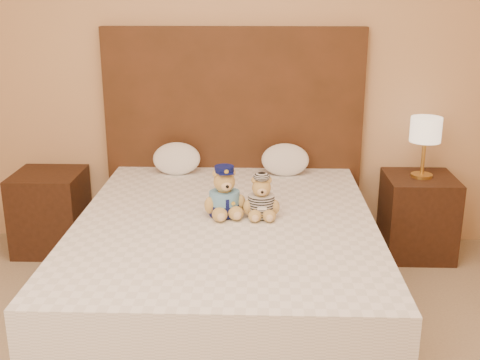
{
  "coord_description": "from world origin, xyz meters",
  "views": [
    {
      "loc": [
        0.18,
        -1.82,
        1.73
      ],
      "look_at": [
        0.07,
        1.45,
        0.69
      ],
      "focal_mm": 45.0,
      "sensor_mm": 36.0,
      "label": 1
    }
  ],
  "objects_px": {
    "nightstand_right": "(418,216)",
    "lamp": "(426,133)",
    "pillow_left": "(177,157)",
    "pillow_right": "(285,158)",
    "bed": "(226,265)",
    "nightstand_left": "(51,211)",
    "teddy_police": "(224,191)",
    "teddy_prisoner": "(261,197)"
  },
  "relations": [
    {
      "from": "teddy_police",
      "to": "pillow_right",
      "type": "relative_size",
      "value": 0.88
    },
    {
      "from": "teddy_prisoner",
      "to": "bed",
      "type": "bearing_deg",
      "value": -173.72
    },
    {
      "from": "lamp",
      "to": "pillow_right",
      "type": "bearing_deg",
      "value": 178.09
    },
    {
      "from": "bed",
      "to": "pillow_left",
      "type": "height_order",
      "value": "pillow_left"
    },
    {
      "from": "nightstand_left",
      "to": "nightstand_right",
      "type": "relative_size",
      "value": 1.0
    },
    {
      "from": "teddy_police",
      "to": "lamp",
      "type": "bearing_deg",
      "value": 14.89
    },
    {
      "from": "pillow_right",
      "to": "nightstand_left",
      "type": "bearing_deg",
      "value": -178.93
    },
    {
      "from": "pillow_left",
      "to": "pillow_right",
      "type": "relative_size",
      "value": 1.01
    },
    {
      "from": "pillow_left",
      "to": "bed",
      "type": "bearing_deg",
      "value": -65.8
    },
    {
      "from": "nightstand_left",
      "to": "teddy_prisoner",
      "type": "distance_m",
      "value": 1.68
    },
    {
      "from": "nightstand_left",
      "to": "teddy_prisoner",
      "type": "bearing_deg",
      "value": -27.98
    },
    {
      "from": "nightstand_right",
      "to": "pillow_left",
      "type": "height_order",
      "value": "pillow_left"
    },
    {
      "from": "bed",
      "to": "teddy_police",
      "type": "height_order",
      "value": "teddy_police"
    },
    {
      "from": "pillow_right",
      "to": "nightstand_right",
      "type": "bearing_deg",
      "value": -1.91
    },
    {
      "from": "pillow_right",
      "to": "teddy_police",
      "type": "bearing_deg",
      "value": -114.76
    },
    {
      "from": "nightstand_right",
      "to": "teddy_police",
      "type": "distance_m",
      "value": 1.52
    },
    {
      "from": "lamp",
      "to": "bed",
      "type": "bearing_deg",
      "value": -147.38
    },
    {
      "from": "teddy_police",
      "to": "pillow_left",
      "type": "xyz_separation_m",
      "value": [
        -0.37,
        0.78,
        -0.03
      ]
    },
    {
      "from": "lamp",
      "to": "pillow_left",
      "type": "bearing_deg",
      "value": 178.94
    },
    {
      "from": "nightstand_right",
      "to": "teddy_prisoner",
      "type": "distance_m",
      "value": 1.36
    },
    {
      "from": "nightstand_right",
      "to": "teddy_prisoner",
      "type": "xyz_separation_m",
      "value": [
        -1.06,
        -0.77,
        0.39
      ]
    },
    {
      "from": "nightstand_right",
      "to": "pillow_right",
      "type": "xyz_separation_m",
      "value": [
        -0.9,
        0.03,
        0.39
      ]
    },
    {
      "from": "bed",
      "to": "teddy_police",
      "type": "relative_size",
      "value": 7.21
    },
    {
      "from": "nightstand_left",
      "to": "lamp",
      "type": "height_order",
      "value": "lamp"
    },
    {
      "from": "bed",
      "to": "nightstand_right",
      "type": "xyz_separation_m",
      "value": [
        1.25,
        0.8,
        -0.0
      ]
    },
    {
      "from": "bed",
      "to": "lamp",
      "type": "distance_m",
      "value": 1.59
    },
    {
      "from": "nightstand_left",
      "to": "nightstand_right",
      "type": "xyz_separation_m",
      "value": [
        2.5,
        0.0,
        0.0
      ]
    },
    {
      "from": "teddy_prisoner",
      "to": "pillow_left",
      "type": "relative_size",
      "value": 0.73
    },
    {
      "from": "bed",
      "to": "nightstand_right",
      "type": "relative_size",
      "value": 3.64
    },
    {
      "from": "bed",
      "to": "teddy_police",
      "type": "bearing_deg",
      "value": 98.23
    },
    {
      "from": "nightstand_left",
      "to": "bed",
      "type": "bearing_deg",
      "value": -32.62
    },
    {
      "from": "nightstand_left",
      "to": "nightstand_right",
      "type": "distance_m",
      "value": 2.5
    },
    {
      "from": "nightstand_left",
      "to": "teddy_police",
      "type": "bearing_deg",
      "value": -31.06
    },
    {
      "from": "bed",
      "to": "nightstand_left",
      "type": "xyz_separation_m",
      "value": [
        -1.25,
        0.8,
        -0.0
      ]
    },
    {
      "from": "pillow_left",
      "to": "nightstand_right",
      "type": "bearing_deg",
      "value": -1.06
    },
    {
      "from": "lamp",
      "to": "pillow_left",
      "type": "xyz_separation_m",
      "value": [
        -1.62,
        0.03,
        -0.19
      ]
    },
    {
      "from": "teddy_police",
      "to": "teddy_prisoner",
      "type": "relative_size",
      "value": 1.19
    },
    {
      "from": "nightstand_right",
      "to": "lamp",
      "type": "height_order",
      "value": "lamp"
    },
    {
      "from": "lamp",
      "to": "pillow_right",
      "type": "xyz_separation_m",
      "value": [
        -0.9,
        0.03,
        -0.19
      ]
    },
    {
      "from": "pillow_left",
      "to": "pillow_right",
      "type": "xyz_separation_m",
      "value": [
        0.72,
        0.0,
        -0.0
      ]
    },
    {
      "from": "teddy_prisoner",
      "to": "lamp",
      "type": "bearing_deg",
      "value": 32.32
    },
    {
      "from": "nightstand_left",
      "to": "pillow_left",
      "type": "xyz_separation_m",
      "value": [
        0.88,
        0.03,
        0.39
      ]
    }
  ]
}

